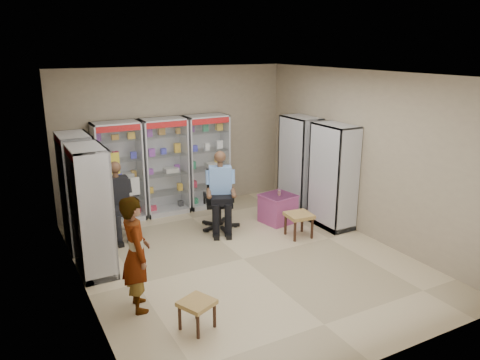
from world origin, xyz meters
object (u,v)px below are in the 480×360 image
cabinet_right_far (300,164)px  cabinet_left_near (92,211)px  office_chair (219,200)px  woven_stool_b (197,315)px  cabinet_right_near (333,176)px  cabinet_back_left (119,172)px  cabinet_left_far (78,192)px  cabinet_back_mid (165,167)px  standing_man (136,254)px  cabinet_back_right (207,161)px  seated_shopkeeper (220,193)px  woven_stool_a (299,225)px  pink_trunk (278,208)px  wooden_chair (117,211)px

cabinet_right_far → cabinet_left_near: same height
cabinet_right_far → office_chair: bearing=95.2°
woven_stool_b → cabinet_right_near: bearing=28.0°
cabinet_back_left → cabinet_left_near: size_ratio=1.00×
cabinet_right_far → cabinet_left_far: 4.46m
cabinet_right_near → cabinet_left_near: size_ratio=1.00×
cabinet_back_mid → standing_man: bearing=-115.4°
cabinet_left_near → office_chair: cabinet_left_near is taller
cabinet_back_right → cabinet_right_far: same height
cabinet_back_right → seated_shopkeeper: cabinet_back_right is taller
cabinet_left_far → cabinet_left_near: 1.10m
cabinet_back_left → cabinet_right_far: size_ratio=1.00×
cabinet_back_right → cabinet_left_near: 3.48m
cabinet_right_far → woven_stool_a: (-0.87, -1.25, -0.78)m
cabinet_back_mid → office_chair: size_ratio=1.77×
pink_trunk → woven_stool_b: pink_trunk is taller
cabinet_right_near → woven_stool_a: size_ratio=4.48×
cabinet_back_left → office_chair: cabinet_back_left is taller
cabinet_right_near → office_chair: bearing=65.0°
woven_stool_a → pink_trunk: bearing=85.7°
cabinet_back_left → standing_man: cabinet_back_left is taller
cabinet_right_far → cabinet_left_far: (-4.46, 0.20, 0.00)m
cabinet_right_near → cabinet_left_near: bearing=87.4°
wooden_chair → seated_shopkeeper: bearing=-19.2°
pink_trunk → woven_stool_a: 0.81m
seated_shopkeeper → woven_stool_a: size_ratio=3.23×
cabinet_back_mid → wooden_chair: size_ratio=2.13×
cabinet_right_near → woven_stool_b: size_ratio=5.24×
cabinet_back_mid → cabinet_right_far: 2.82m
pink_trunk → standing_man: 3.85m
cabinet_right_near → cabinet_left_far: same height
pink_trunk → standing_man: (-3.37, -1.80, 0.51)m
pink_trunk → cabinet_back_mid: bearing=138.3°
cabinet_back_mid → cabinet_right_far: same height
cabinet_left_far → cabinet_left_near: same height
cabinet_back_left → pink_trunk: size_ratio=3.40×
woven_stool_a → standing_man: bearing=-163.3°
cabinet_right_near → office_chair: 2.22m
cabinet_back_left → office_chair: size_ratio=1.77×
woven_stool_a → office_chair: bearing=135.8°
office_chair → cabinet_back_left: bearing=161.9°
cabinet_left_far → woven_stool_b: 3.45m
cabinet_back_right → cabinet_right_near: same height
cabinet_back_left → pink_trunk: (2.72, -1.58, -0.72)m
cabinet_left_near → woven_stool_b: cabinet_left_near is taller
cabinet_right_near → woven_stool_a: bearing=99.8°
cabinet_right_far → pink_trunk: (-0.81, -0.45, -0.72)m
cabinet_back_right → standing_man: cabinet_back_right is taller
cabinet_back_right → cabinet_right_far: (1.63, -1.13, 0.00)m
cabinet_back_right → woven_stool_a: bearing=-72.3°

